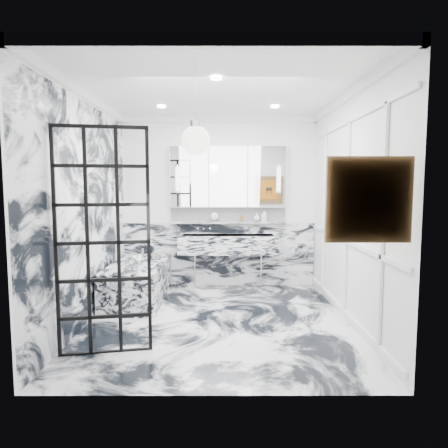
{
  "coord_description": "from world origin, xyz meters",
  "views": [
    {
      "loc": [
        0.07,
        -4.85,
        1.68
      ],
      "look_at": [
        0.08,
        0.5,
        1.16
      ],
      "focal_mm": 32.0,
      "sensor_mm": 36.0,
      "label": 1
    }
  ],
  "objects_px": {
    "crittall_door": "(103,243)",
    "trough_sink": "(228,244)",
    "mirror_cabinet": "(228,177)",
    "bathtub": "(138,281)"
  },
  "relations": [
    {
      "from": "bathtub",
      "to": "crittall_door",
      "type": "bearing_deg",
      "value": -87.92
    },
    {
      "from": "crittall_door",
      "to": "trough_sink",
      "type": "bearing_deg",
      "value": 53.12
    },
    {
      "from": "crittall_door",
      "to": "mirror_cabinet",
      "type": "distance_m",
      "value": 3.06
    },
    {
      "from": "mirror_cabinet",
      "to": "bathtub",
      "type": "xyz_separation_m",
      "value": [
        -1.32,
        -0.83,
        -1.54
      ]
    },
    {
      "from": "mirror_cabinet",
      "to": "bathtub",
      "type": "distance_m",
      "value": 2.2
    },
    {
      "from": "crittall_door",
      "to": "mirror_cabinet",
      "type": "relative_size",
      "value": 1.18
    },
    {
      "from": "mirror_cabinet",
      "to": "bathtub",
      "type": "relative_size",
      "value": 1.15
    },
    {
      "from": "mirror_cabinet",
      "to": "crittall_door",
      "type": "bearing_deg",
      "value": -115.01
    },
    {
      "from": "crittall_door",
      "to": "mirror_cabinet",
      "type": "bearing_deg",
      "value": 54.58
    },
    {
      "from": "crittall_door",
      "to": "mirror_cabinet",
      "type": "xyz_separation_m",
      "value": [
        1.26,
        2.7,
        0.7
      ]
    }
  ]
}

